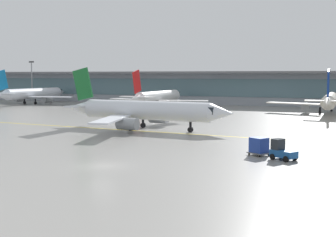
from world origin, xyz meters
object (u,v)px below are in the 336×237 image
baggage_tug (282,151)px  taxiing_regional_jet (144,111)px  gate_airplane_1 (158,97)px  cargo_dolly_lead (259,146)px  gate_airplane_0 (33,94)px  gate_airplane_2 (330,101)px  apron_light_mast_0 (32,79)px

baggage_tug → taxiing_regional_jet: bearing=174.1°
taxiing_regional_jet → baggage_tug: (23.36, -17.96, -2.07)m
gate_airplane_1 → cargo_dolly_lead: 67.91m
gate_airplane_0 → baggage_tug: size_ratio=10.30×
gate_airplane_2 → baggage_tug: size_ratio=10.09×
baggage_tug → gate_airplane_1: bearing=154.2°
gate_airplane_1 → taxiing_regional_jet: 44.06m
gate_airplane_1 → apron_light_mast_0: (-49.22, 12.81, 4.23)m
gate_airplane_2 → gate_airplane_0: bearing=87.9°
apron_light_mast_0 → cargo_dolly_lead: bearing=-39.9°
gate_airplane_2 → taxiing_regional_jet: bearing=147.4°
gate_airplane_0 → apron_light_mast_0: apron_light_mast_0 is taller
taxiing_regional_jet → baggage_tug: bearing=-33.2°
taxiing_regional_jet → cargo_dolly_lead: 26.49m
gate_airplane_0 → gate_airplane_2: 83.44m
taxiing_regional_jet → cargo_dolly_lead: bearing=-33.9°
gate_airplane_0 → gate_airplane_2: (83.29, -5.01, -0.05)m
cargo_dolly_lead → baggage_tug: bearing=-0.0°
gate_airplane_0 → apron_light_mast_0: (-7.53, 9.32, 4.16)m
gate_airplane_0 → gate_airplane_2: gate_airplane_0 is taller
gate_airplane_1 → apron_light_mast_0: size_ratio=2.28×
baggage_tug → apron_light_mast_0: 113.50m
gate_airplane_2 → taxiing_regional_jet: 48.25m
gate_airplane_0 → taxiing_regional_jet: gate_airplane_0 is taller
taxiing_regional_jet → apron_light_mast_0: size_ratio=2.30×
gate_airplane_2 → cargo_dolly_lead: size_ratio=11.33×
gate_airplane_1 → baggage_tug: gate_airplane_1 is taller
gate_airplane_0 → baggage_tug: 101.63m
gate_airplane_2 → cargo_dolly_lead: gate_airplane_2 is taller
gate_airplane_1 → gate_airplane_0: bearing=88.0°
baggage_tug → cargo_dolly_lead: bearing=180.0°
gate_airplane_1 → taxiing_regional_jet: bearing=-157.8°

